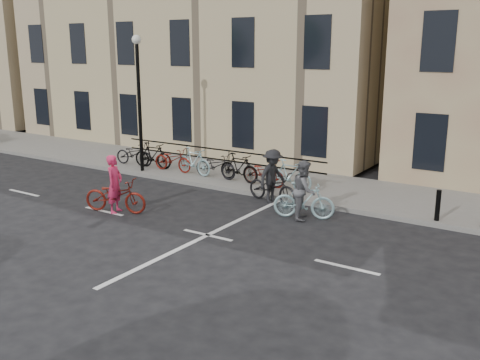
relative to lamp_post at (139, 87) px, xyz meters
The scene contains 10 objects.
ground 8.59m from the lamp_post, 34.09° to the right, with size 120.00×120.00×0.00m, color black.
sidewalk 4.52m from the lamp_post, 32.62° to the left, with size 46.00×4.00×0.15m, color slate.
building_west 9.11m from the lamp_post, 106.21° to the left, with size 20.00×10.00×10.00m, color tan.
building_far 21.34m from the lamp_post, 156.20° to the left, with size 12.00×10.00×9.00m, color tan.
lamp_post is the anchor object (origin of this frame).
bollard_east 11.86m from the lamp_post, ahead, with size 0.14×0.14×0.90m, color black.
parked_bikes 3.93m from the lamp_post, 13.63° to the left, with size 9.35×1.23×1.05m.
cyclist_pink 5.87m from the lamp_post, 55.92° to the right, with size 2.14×1.29×1.80m.
cyclist_grey 8.64m from the lamp_post, 11.57° to the right, with size 1.89×1.08×1.76m.
cyclist_dark 7.00m from the lamp_post, ahead, with size 2.09×1.25×1.77m.
Camera 1 is at (8.21, -11.02, 4.95)m, focal length 40.00 mm.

